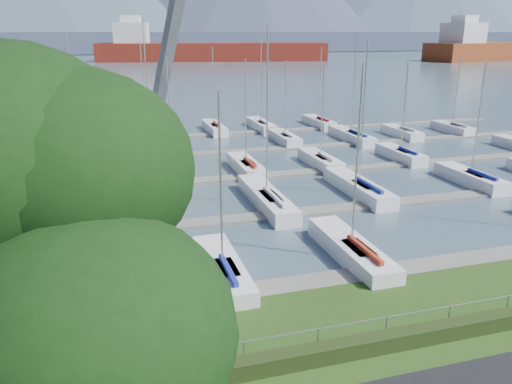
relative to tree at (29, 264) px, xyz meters
name	(u,v)px	position (x,y,z in m)	size (l,w,h in m)	color
water	(121,57)	(9.84, 265.71, -8.27)	(800.00, 540.00, 0.20)	#495E6B
hedge	(345,349)	(9.84, 5.31, -7.52)	(80.00, 0.70, 0.70)	#243313
fence	(342,325)	(9.84, 5.71, -6.67)	(0.04, 0.04, 80.00)	gray
foothill	(116,42)	(9.84, 335.71, -1.87)	(900.00, 80.00, 12.00)	#464F67
docks	(211,180)	(9.84, 31.71, -8.09)	(90.00, 41.60, 0.25)	gray
tree	(29,264)	(0.00, 0.00, 0.00)	(7.47, 8.50, 12.55)	black
crane	(165,113)	(6.48, 34.79, -2.55)	(6.66, 13.19, 22.35)	#575A5F
cargo_ship_mid	(203,52)	(44.41, 218.93, -4.35)	(102.41, 35.80, 21.50)	maroon
cargo_ship_east	(506,51)	(182.01, 189.25, -4.28)	(95.76, 32.50, 21.50)	brown
sailboat_fleet	(172,113)	(7.15, 35.37, -2.58)	(74.44, 49.51, 13.67)	navy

